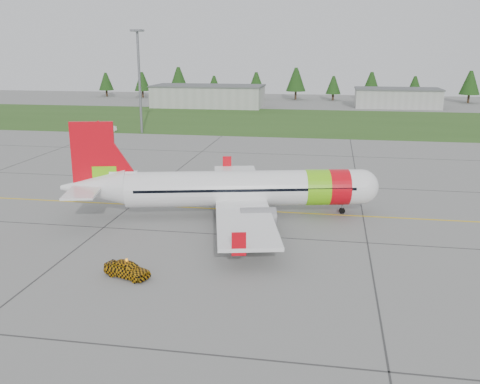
# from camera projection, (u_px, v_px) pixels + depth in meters

# --- Properties ---
(ground) EXTENTS (320.00, 320.00, 0.00)m
(ground) POSITION_uv_depth(u_px,v_px,m) (257.00, 237.00, 49.32)
(ground) COLOR gray
(ground) RESTS_ON ground
(aircraft) EXTENTS (32.18, 30.19, 9.87)m
(aircraft) POSITION_uv_depth(u_px,v_px,m) (237.00, 189.00, 54.91)
(aircraft) COLOR white
(aircraft) RESTS_ON ground
(follow_me_car) EXTENTS (1.71, 1.85, 3.76)m
(follow_me_car) POSITION_uv_depth(u_px,v_px,m) (126.00, 254.00, 40.13)
(follow_me_car) COLOR #E5A10C
(follow_me_car) RESTS_ON ground
(service_van) EXTENTS (2.10, 2.05, 4.66)m
(service_van) POSITION_uv_depth(u_px,v_px,m) (105.00, 121.00, 109.53)
(service_van) COLOR white
(service_van) RESTS_ON ground
(grass_strip) EXTENTS (320.00, 50.00, 0.03)m
(grass_strip) POSITION_uv_depth(u_px,v_px,m) (305.00, 121.00, 127.36)
(grass_strip) COLOR #30561E
(grass_strip) RESTS_ON ground
(taxi_guideline) EXTENTS (120.00, 0.25, 0.02)m
(taxi_guideline) POSITION_uv_depth(u_px,v_px,m) (267.00, 211.00, 56.93)
(taxi_guideline) COLOR gold
(taxi_guideline) RESTS_ON ground
(hangar_west) EXTENTS (32.00, 14.00, 6.00)m
(hangar_west) POSITION_uv_depth(u_px,v_px,m) (208.00, 97.00, 158.14)
(hangar_west) COLOR #A8A8A3
(hangar_west) RESTS_ON ground
(hangar_east) EXTENTS (24.00, 12.00, 5.20)m
(hangar_east) POSITION_uv_depth(u_px,v_px,m) (397.00, 98.00, 156.85)
(hangar_east) COLOR #A8A8A3
(hangar_east) RESTS_ON ground
(floodlight_mast) EXTENTS (0.50, 0.50, 20.00)m
(floodlight_mast) POSITION_uv_depth(u_px,v_px,m) (140.00, 84.00, 107.16)
(floodlight_mast) COLOR slate
(floodlight_mast) RESTS_ON ground
(treeline) EXTENTS (160.00, 8.00, 10.00)m
(treeline) POSITION_uv_depth(u_px,v_px,m) (314.00, 85.00, 179.36)
(treeline) COLOR #1C3F14
(treeline) RESTS_ON ground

